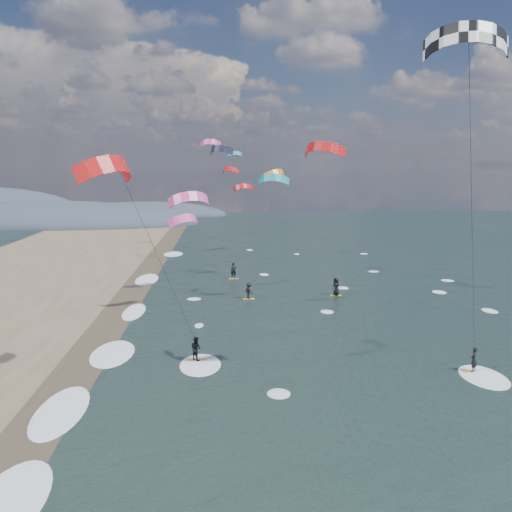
{
  "coord_description": "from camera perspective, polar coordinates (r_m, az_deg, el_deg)",
  "views": [
    {
      "loc": [
        -2.97,
        -21.99,
        12.45
      ],
      "look_at": [
        -1.0,
        12.0,
        7.0
      ],
      "focal_mm": 40.0,
      "sensor_mm": 36.0,
      "label": 1
    }
  ],
  "objects": [
    {
      "name": "bg_kite_field",
      "position": [
        73.92,
        -1.46,
        8.74
      ],
      "size": [
        14.84,
        71.14,
        9.64
      ],
      "color": "teal",
      "rests_on": "ground"
    },
    {
      "name": "far_kitesurfers",
      "position": [
        56.21,
        2.18,
        -2.83
      ],
      "size": [
        10.8,
        10.54,
        1.79
      ],
      "color": "gold",
      "rests_on": "ground"
    },
    {
      "name": "kitesurfer_near_a",
      "position": [
        30.0,
        20.81,
        12.09
      ],
      "size": [
        7.62,
        8.68,
        19.21
      ],
      "color": "gold",
      "rests_on": "ground"
    },
    {
      "name": "ground",
      "position": [
        25.44,
        4.07,
        -20.23
      ],
      "size": [
        260.0,
        260.0,
        0.0
      ],
      "primitive_type": "plane",
      "color": "black",
      "rests_on": "ground"
    },
    {
      "name": "coastal_hills",
      "position": [
        137.0,
        -21.14,
        3.27
      ],
      "size": [
        80.0,
        41.0,
        15.0
      ],
      "color": "#3D4756",
      "rests_on": "ground"
    },
    {
      "name": "kitesurfer_near_b",
      "position": [
        31.61,
        -10.76,
        1.75
      ],
      "size": [
        6.67,
        9.13,
        13.58
      ],
      "color": "gold",
      "rests_on": "ground"
    },
    {
      "name": "shoreline_surf",
      "position": [
        39.57,
        -14.76,
        -9.55
      ],
      "size": [
        2.4,
        79.4,
        0.11
      ],
      "color": "white",
      "rests_on": "ground"
    },
    {
      "name": "wet_sand_strip",
      "position": [
        35.49,
        -18.23,
        -11.91
      ],
      "size": [
        3.0,
        240.0,
        0.0
      ],
      "primitive_type": "cube",
      "color": "#382D23",
      "rests_on": "ground"
    }
  ]
}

